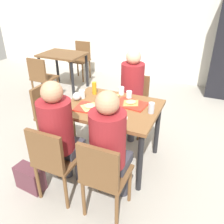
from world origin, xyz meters
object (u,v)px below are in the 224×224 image
object	(u,v)px
pizza_slice_b	(131,102)
person_in_red	(59,130)
paper_plate_center	(108,96)
background_table	(63,60)
chair_near_right	(103,174)
person_far_side	(131,87)
pizza_slice_c	(110,95)
soda_can	(151,108)
chair_near_left	(53,159)
tray_red_near	(92,108)
plastic_cup_d	(129,95)
main_table	(112,114)
plastic_cup_b	(100,117)
pizza_slice_a	(90,106)
handbag	(30,178)
plastic_cup_c	(82,94)
foil_bundle	(77,96)
person_in_brown_jacket	(109,143)
chair_far_side	(134,100)
condiment_bottle	(94,88)
background_chair_near	(41,76)
chair_left_end	(50,111)
tray_red_far	(131,104)
background_chair_far	(81,57)
plastic_cup_a	(121,91)

from	to	relation	value
pizza_slice_b	person_in_red	bearing A→B (deg)	-119.35
paper_plate_center	background_table	bearing A→B (deg)	138.04
chair_near_right	paper_plate_center	distance (m)	1.15
person_far_side	pizza_slice_c	bearing A→B (deg)	-107.16
background_table	soda_can	bearing A→B (deg)	-37.04
person_in_red	chair_near_left	bearing A→B (deg)	-90.00
tray_red_near	plastic_cup_d	size ratio (longest dim) A/B	3.60
main_table	pizza_slice_c	world-z (taller)	pizza_slice_c
chair_near_left	plastic_cup_b	world-z (taller)	plastic_cup_b
pizza_slice_a	handbag	size ratio (longest dim) A/B	0.65
plastic_cup_c	handbag	size ratio (longest dim) A/B	0.31
soda_can	foil_bundle	size ratio (longest dim) A/B	1.22
chair_near_left	person_in_brown_jacket	xyz separation A→B (m)	(0.54, 0.14, 0.25)
pizza_slice_a	plastic_cup_b	size ratio (longest dim) A/B	2.08
chair_far_side	plastic_cup_c	distance (m)	0.91
chair_far_side	pizza_slice_b	world-z (taller)	chair_far_side
person_far_side	person_in_brown_jacket	bearing A→B (deg)	-78.58
plastic_cup_d	condiment_bottle	bearing A→B (deg)	-174.72
chair_far_side	plastic_cup_b	size ratio (longest dim) A/B	8.64
soda_can	handbag	xyz separation A→B (m)	(-1.08, -0.84, -0.69)
handbag	background_chair_near	xyz separation A→B (m)	(-1.31, 1.91, 0.37)
chair_left_end	handbag	distance (m)	0.95
chair_left_end	plastic_cup_d	xyz separation A→B (m)	(1.03, 0.27, 0.31)
person_in_brown_jacket	handbag	world-z (taller)	person_in_brown_jacket
tray_red_far	background_table	world-z (taller)	tray_red_far
foil_bundle	chair_left_end	bearing A→B (deg)	177.40
foil_bundle	background_chair_far	distance (m)	2.98
chair_left_end	person_in_red	size ratio (longest dim) A/B	0.68
chair_near_left	plastic_cup_a	distance (m)	1.23
chair_near_left	handbag	distance (m)	0.51
plastic_cup_d	foil_bundle	bearing A→B (deg)	-152.38
soda_can	background_chair_far	distance (m)	3.49
chair_left_end	pizza_slice_a	bearing A→B (deg)	-11.71
pizza_slice_a	plastic_cup_a	world-z (taller)	plastic_cup_a
chair_near_right	tray_red_far	world-z (taller)	chair_near_right
person_in_red	pizza_slice_a	distance (m)	0.52
chair_far_side	background_chair_near	world-z (taller)	same
person_far_side	pizza_slice_c	size ratio (longest dim) A/B	4.64
background_chair_far	pizza_slice_a	bearing A→B (deg)	-57.56
chair_left_end	foil_bundle	bearing A→B (deg)	-2.60
plastic_cup_a	foil_bundle	world-z (taller)	same
chair_left_end	soda_can	distance (m)	1.41
pizza_slice_b	plastic_cup_d	distance (m)	0.16
person_in_brown_jacket	plastic_cup_d	size ratio (longest dim) A/B	12.74
condiment_bottle	pizza_slice_b	bearing A→B (deg)	-10.18
tray_red_near	pizza_slice_c	bearing A→B (deg)	81.87
plastic_cup_d	background_table	bearing A→B (deg)	142.78
soda_can	chair_near_left	bearing A→B (deg)	-131.29
chair_left_end	plastic_cup_b	bearing A→B (deg)	-20.72
pizza_slice_c	plastic_cup_a	world-z (taller)	plastic_cup_a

